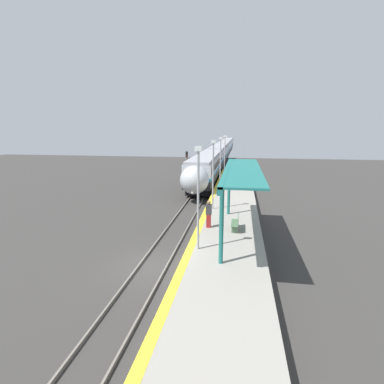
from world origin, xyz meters
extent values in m
plane|color=#383533|center=(0.00, 0.00, 0.00)|extent=(120.00, 120.00, 0.00)
cube|color=slate|center=(-0.72, 0.00, 0.07)|extent=(0.08, 90.00, 0.15)
cube|color=slate|center=(0.72, 0.00, 0.07)|extent=(0.08, 90.00, 0.15)
cube|color=black|center=(0.00, 24.75, 0.60)|extent=(2.53, 18.12, 0.76)
cube|color=#28282D|center=(0.00, 24.75, 1.41)|extent=(2.87, 19.69, 0.87)
cube|color=#198CBF|center=(0.00, 24.75, 2.00)|extent=(2.88, 19.69, 0.30)
cube|color=#B2B7BC|center=(0.00, 24.75, 2.81)|extent=(2.87, 19.69, 1.32)
cube|color=black|center=(0.00, 24.75, 2.74)|extent=(2.90, 18.12, 0.73)
cube|color=#9E9EA3|center=(0.00, 24.75, 3.62)|extent=(2.58, 19.69, 0.30)
cylinder|color=black|center=(-0.72, 17.55, 0.44)|extent=(0.12, 0.88, 0.88)
cylinder|color=black|center=(0.72, 17.55, 0.44)|extent=(0.12, 0.88, 0.88)
cylinder|color=black|center=(-0.72, 19.75, 0.44)|extent=(0.12, 0.88, 0.88)
cylinder|color=black|center=(0.72, 19.75, 0.44)|extent=(0.12, 0.88, 0.88)
cylinder|color=black|center=(-0.72, 29.76, 0.44)|extent=(0.12, 0.88, 0.88)
cylinder|color=black|center=(0.72, 29.76, 0.44)|extent=(0.12, 0.88, 0.88)
cylinder|color=black|center=(-0.72, 31.96, 0.44)|extent=(0.12, 0.88, 0.88)
cylinder|color=black|center=(0.72, 31.96, 0.44)|extent=(0.12, 0.88, 0.88)
ellipsoid|color=#B2B7BC|center=(0.00, 13.87, 2.22)|extent=(2.75, 3.12, 2.74)
ellipsoid|color=black|center=(0.00, 13.48, 2.67)|extent=(2.01, 1.82, 1.40)
sphere|color=#F9F4CC|center=(0.00, 12.70, 1.23)|extent=(0.24, 0.24, 0.24)
cube|color=black|center=(0.00, 45.25, 0.60)|extent=(2.53, 18.12, 0.76)
cube|color=#28282D|center=(0.00, 45.25, 1.41)|extent=(2.87, 19.69, 0.87)
cube|color=#198CBF|center=(0.00, 45.25, 2.00)|extent=(2.88, 19.69, 0.30)
cube|color=#B2B7BC|center=(0.00, 45.25, 2.81)|extent=(2.87, 19.69, 1.32)
cube|color=black|center=(0.00, 45.25, 2.74)|extent=(2.90, 18.12, 0.73)
cube|color=#9E9EA3|center=(0.00, 45.25, 3.62)|extent=(2.58, 19.69, 0.30)
cylinder|color=black|center=(-0.72, 38.04, 0.44)|extent=(0.12, 0.88, 0.88)
cylinder|color=black|center=(0.72, 38.04, 0.44)|extent=(0.12, 0.88, 0.88)
cylinder|color=black|center=(-0.72, 40.24, 0.44)|extent=(0.12, 0.88, 0.88)
cylinder|color=black|center=(0.72, 40.24, 0.44)|extent=(0.12, 0.88, 0.88)
cylinder|color=black|center=(-0.72, 50.25, 0.44)|extent=(0.12, 0.88, 0.88)
cylinder|color=black|center=(0.72, 50.25, 0.44)|extent=(0.12, 0.88, 0.88)
cylinder|color=black|center=(-0.72, 52.45, 0.44)|extent=(0.12, 0.88, 0.88)
cylinder|color=black|center=(0.72, 52.45, 0.44)|extent=(0.12, 0.88, 0.88)
cube|color=black|center=(0.00, 65.74, 0.60)|extent=(2.53, 18.12, 0.76)
cube|color=#28282D|center=(0.00, 65.74, 1.41)|extent=(2.87, 19.69, 0.87)
cube|color=#198CBF|center=(0.00, 65.74, 2.00)|extent=(2.88, 19.69, 0.30)
cube|color=#B2B7BC|center=(0.00, 65.74, 2.81)|extent=(2.87, 19.69, 1.32)
cube|color=black|center=(0.00, 65.74, 2.74)|extent=(2.90, 18.12, 0.73)
cube|color=#9E9EA3|center=(0.00, 65.74, 3.62)|extent=(2.58, 19.69, 0.30)
cylinder|color=black|center=(-0.72, 58.54, 0.44)|extent=(0.12, 0.88, 0.88)
cylinder|color=black|center=(0.72, 58.54, 0.44)|extent=(0.12, 0.88, 0.88)
cylinder|color=black|center=(-0.72, 60.74, 0.44)|extent=(0.12, 0.88, 0.88)
cylinder|color=black|center=(0.72, 60.74, 0.44)|extent=(0.12, 0.88, 0.88)
cylinder|color=black|center=(-0.72, 70.75, 0.44)|extent=(0.12, 0.88, 0.88)
cylinder|color=black|center=(0.72, 70.75, 0.44)|extent=(0.12, 0.88, 0.88)
cylinder|color=black|center=(-0.72, 72.95, 0.44)|extent=(0.12, 0.88, 0.88)
cylinder|color=black|center=(0.72, 72.95, 0.44)|extent=(0.12, 0.88, 0.88)
cube|color=black|center=(0.00, 86.24, 0.60)|extent=(2.53, 18.12, 0.76)
cube|color=#28282D|center=(0.00, 86.24, 1.41)|extent=(2.87, 19.69, 0.87)
cube|color=#198CBF|center=(0.00, 86.24, 2.00)|extent=(2.88, 19.69, 0.30)
cube|color=#B2B7BC|center=(0.00, 86.24, 2.81)|extent=(2.87, 19.69, 1.32)
cube|color=black|center=(0.00, 86.24, 2.74)|extent=(2.90, 18.12, 0.73)
cube|color=#9E9EA3|center=(0.00, 86.24, 3.62)|extent=(2.58, 19.69, 0.30)
cylinder|color=black|center=(-0.72, 79.03, 0.44)|extent=(0.12, 0.88, 0.88)
cylinder|color=black|center=(0.72, 79.03, 0.44)|extent=(0.12, 0.88, 0.88)
cylinder|color=black|center=(-0.72, 81.23, 0.44)|extent=(0.12, 0.88, 0.88)
cylinder|color=black|center=(0.72, 81.23, 0.44)|extent=(0.12, 0.88, 0.88)
cylinder|color=black|center=(-0.72, 91.24, 0.44)|extent=(0.12, 0.88, 0.88)
cylinder|color=black|center=(0.72, 91.24, 0.44)|extent=(0.12, 0.88, 0.88)
cylinder|color=black|center=(-0.72, 93.44, 0.44)|extent=(0.12, 0.88, 0.88)
cylinder|color=black|center=(0.72, 93.44, 0.44)|extent=(0.12, 0.88, 0.88)
cube|color=gray|center=(3.66, 0.00, 0.45)|extent=(4.04, 64.00, 0.89)
cube|color=yellow|center=(1.84, 0.00, 0.90)|extent=(0.40, 64.00, 0.01)
cube|color=#4C6B4C|center=(4.06, 3.29, 1.10)|extent=(0.36, 0.06, 0.42)
cube|color=#4C6B4C|center=(4.06, 4.50, 1.10)|extent=(0.36, 0.06, 0.42)
cube|color=#4C6B4C|center=(4.06, 3.89, 1.33)|extent=(0.44, 1.61, 0.03)
cube|color=#4C6B4C|center=(4.26, 3.89, 1.56)|extent=(0.04, 1.61, 0.44)
cube|color=maroon|center=(2.42, 4.09, 1.31)|extent=(0.28, 0.20, 0.84)
cube|color=#333338|center=(2.42, 4.09, 2.07)|extent=(0.36, 0.22, 0.67)
sphere|color=#936B4C|center=(2.42, 4.09, 2.52)|extent=(0.23, 0.23, 0.23)
cylinder|color=#59595E|center=(-2.58, 24.09, 1.71)|extent=(0.14, 0.14, 3.43)
cube|color=black|center=(-2.58, 24.09, 3.78)|extent=(0.28, 0.20, 0.70)
sphere|color=black|center=(-2.58, 23.98, 3.95)|extent=(0.14, 0.14, 0.14)
sphere|color=red|center=(-2.58, 23.98, 3.61)|extent=(0.14, 0.14, 0.14)
cylinder|color=#9E9EA3|center=(2.24, 0.56, 3.41)|extent=(0.12, 0.12, 5.04)
cube|color=silver|center=(2.24, 0.56, 6.05)|extent=(0.36, 0.20, 0.24)
cylinder|color=#9E9EA3|center=(2.24, 8.61, 3.41)|extent=(0.12, 0.12, 5.04)
cube|color=silver|center=(2.24, 8.61, 6.05)|extent=(0.36, 0.20, 0.24)
cylinder|color=#9E9EA3|center=(2.24, 16.66, 3.41)|extent=(0.12, 0.12, 5.04)
cube|color=silver|center=(2.24, 16.66, 6.05)|extent=(0.36, 0.20, 0.24)
cylinder|color=#9E9EA3|center=(2.24, 24.71, 3.41)|extent=(0.12, 0.12, 5.04)
cube|color=silver|center=(2.24, 24.71, 6.05)|extent=(0.36, 0.20, 0.24)
cylinder|color=#1E6B66|center=(3.52, -0.94, 2.70)|extent=(0.20, 0.20, 3.61)
cylinder|color=#1E6B66|center=(3.52, 7.32, 2.70)|extent=(0.20, 0.20, 3.61)
cube|color=#1E6B66|center=(3.52, 3.19, 4.60)|extent=(0.24, 11.25, 0.36)
cube|color=#1E6B66|center=(4.42, 3.19, 4.72)|extent=(2.00, 11.25, 0.10)
camera|label=1|loc=(4.28, -13.88, 7.00)|focal=28.00mm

